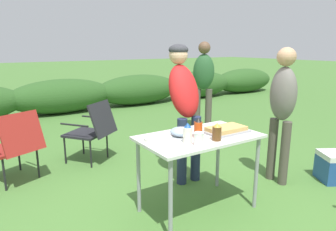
{
  "coord_description": "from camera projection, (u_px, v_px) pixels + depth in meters",
  "views": [
    {
      "loc": [
        -1.66,
        -2.04,
        1.54
      ],
      "look_at": [
        -0.15,
        0.29,
        0.89
      ],
      "focal_mm": 32.0,
      "sensor_mm": 36.0,
      "label": 1
    }
  ],
  "objects": [
    {
      "name": "shrub_hedge",
      "position": [
        62.0,
        96.0,
        6.97
      ],
      "size": [
        14.4,
        0.9,
        0.8
      ],
      "color": "#2D5623",
      "rests_on": "ground"
    },
    {
      "name": "ground_plane",
      "position": [
        197.0,
        209.0,
        2.89
      ],
      "size": [
        60.0,
        60.0,
        0.0
      ],
      "primitive_type": "plane",
      "color": "#477533"
    },
    {
      "name": "camp_chair_near_hedge",
      "position": [
        92.0,
        128.0,
        3.99
      ],
      "size": [
        0.72,
        0.75,
        0.83
      ],
      "rotation": [
        0.0,
        0.0,
        0.65
      ],
      "color": "#232328",
      "rests_on": "ground"
    },
    {
      "name": "camp_chair_green_behind_table",
      "position": [
        15.0,
        143.0,
        3.37
      ],
      "size": [
        0.66,
        0.72,
        0.83
      ],
      "rotation": [
        0.0,
        0.0,
        0.41
      ],
      "color": "maroon",
      "rests_on": "ground"
    },
    {
      "name": "food_tray",
      "position": [
        226.0,
        130.0,
        2.82
      ],
      "size": [
        0.41,
        0.25,
        0.06
      ],
      "color": "#9E9EA3",
      "rests_on": "folding_table"
    },
    {
      "name": "mayo_bottle",
      "position": [
        188.0,
        133.0,
        2.51
      ],
      "size": [
        0.08,
        0.08,
        0.17
      ],
      "color": "silver",
      "rests_on": "folding_table"
    },
    {
      "name": "standing_person_in_dark_puffer",
      "position": [
        184.0,
        97.0,
        3.36
      ],
      "size": [
        0.36,
        0.47,
        1.56
      ],
      "rotation": [
        0.0,
        0.0,
        -0.02
      ],
      "color": "#232D4C",
      "rests_on": "ground"
    },
    {
      "name": "beer_bottle",
      "position": [
        217.0,
        132.0,
        2.58
      ],
      "size": [
        0.08,
        0.08,
        0.15
      ],
      "color": "brown",
      "rests_on": "folding_table"
    },
    {
      "name": "plate_stack",
      "position": [
        158.0,
        138.0,
        2.6
      ],
      "size": [
        0.25,
        0.25,
        0.03
      ],
      "primitive_type": "cylinder",
      "color": "white",
      "rests_on": "folding_table"
    },
    {
      "name": "paper_cup_stack",
      "position": [
        199.0,
        139.0,
        2.44
      ],
      "size": [
        0.08,
        0.08,
        0.11
      ],
      "primitive_type": "cylinder",
      "color": "white",
      "rests_on": "folding_table"
    },
    {
      "name": "standing_person_with_beanie",
      "position": [
        282.0,
        103.0,
        3.29
      ],
      "size": [
        0.23,
        0.31,
        1.53
      ],
      "rotation": [
        0.0,
        0.0,
        -1.59
      ],
      "color": "#4C473D",
      "rests_on": "ground"
    },
    {
      "name": "folding_table",
      "position": [
        199.0,
        144.0,
        2.74
      ],
      "size": [
        1.1,
        0.64,
        0.74
      ],
      "color": "silver",
      "rests_on": "ground"
    },
    {
      "name": "hot_sauce_bottle",
      "position": [
        198.0,
        128.0,
        2.66
      ],
      "size": [
        0.07,
        0.07,
        0.18
      ],
      "color": "#CC4214",
      "rests_on": "folding_table"
    },
    {
      "name": "standing_person_in_navy_coat",
      "position": [
        204.0,
        79.0,
        5.37
      ],
      "size": [
        0.46,
        0.44,
        1.62
      ],
      "rotation": [
        0.0,
        0.0,
        -0.65
      ],
      "color": "#4C473D",
      "rests_on": "ground"
    },
    {
      "name": "mixing_bowl",
      "position": [
        181.0,
        132.0,
        2.71
      ],
      "size": [
        0.2,
        0.2,
        0.08
      ],
      "primitive_type": "ellipsoid",
      "color": "#99B2CC",
      "rests_on": "folding_table"
    }
  ]
}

